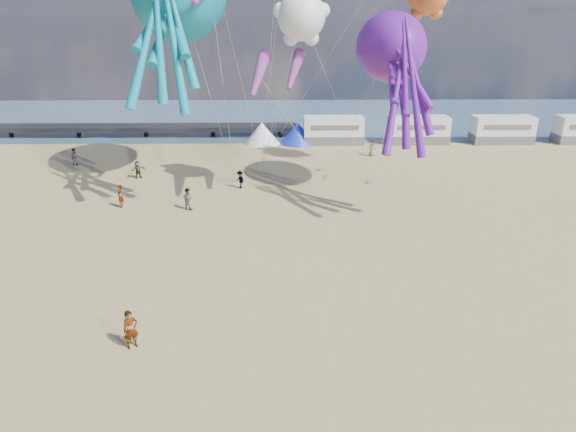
{
  "coord_description": "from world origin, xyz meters",
  "views": [
    {
      "loc": [
        0.15,
        -16.68,
        13.96
      ],
      "look_at": [
        0.46,
        6.0,
        4.84
      ],
      "focal_mm": 32.0,
      "sensor_mm": 36.0,
      "label": 1
    }
  ],
  "objects_px": {
    "motorhome_2": "(502,130)",
    "tent_blue": "(298,133)",
    "motorhome_1": "(418,130)",
    "sandbag_d": "(322,169)",
    "beachgoer_2": "(240,180)",
    "kite_octopus_purple": "(391,47)",
    "sandbag_e": "(262,164)",
    "motorhome_0": "(333,130)",
    "beachgoer_4": "(138,170)",
    "standing_person": "(131,329)",
    "sandbag_c": "(370,182)",
    "beachgoer_5": "(120,196)",
    "windsock_mid": "(259,75)",
    "beachgoer_7": "(188,199)",
    "sandbag_a": "(236,181)",
    "windsock_right": "(294,71)",
    "kite_panda": "(301,16)",
    "beachgoer_1": "(74,157)",
    "sandbag_b": "(328,177)",
    "tent_white": "(262,133)",
    "beachgoer_6": "(372,148)"
  },
  "relations": [
    {
      "from": "sandbag_a",
      "to": "sandbag_c",
      "type": "height_order",
      "value": "same"
    },
    {
      "from": "standing_person",
      "to": "beachgoer_6",
      "type": "bearing_deg",
      "value": 30.08
    },
    {
      "from": "motorhome_2",
      "to": "tent_blue",
      "type": "xyz_separation_m",
      "value": [
        -23.0,
        0.0,
        -0.3
      ]
    },
    {
      "from": "sandbag_e",
      "to": "windsock_mid",
      "type": "distance_m",
      "value": 14.45
    },
    {
      "from": "sandbag_e",
      "to": "motorhome_0",
      "type": "bearing_deg",
      "value": 48.39
    },
    {
      "from": "motorhome_0",
      "to": "beachgoer_2",
      "type": "relative_size",
      "value": 4.39
    },
    {
      "from": "tent_blue",
      "to": "standing_person",
      "type": "distance_m",
      "value": 38.49
    },
    {
      "from": "beachgoer_6",
      "to": "sandbag_a",
      "type": "distance_m",
      "value": 15.75
    },
    {
      "from": "motorhome_1",
      "to": "beachgoer_4",
      "type": "height_order",
      "value": "motorhome_1"
    },
    {
      "from": "beachgoer_1",
      "to": "beachgoer_5",
      "type": "relative_size",
      "value": 0.93
    },
    {
      "from": "sandbag_a",
      "to": "sandbag_b",
      "type": "bearing_deg",
      "value": 6.74
    },
    {
      "from": "motorhome_0",
      "to": "tent_white",
      "type": "bearing_deg",
      "value": 180.0
    },
    {
      "from": "sandbag_e",
      "to": "windsock_mid",
      "type": "relative_size",
      "value": 0.09
    },
    {
      "from": "tent_white",
      "to": "beachgoer_1",
      "type": "distance_m",
      "value": 19.69
    },
    {
      "from": "motorhome_2",
      "to": "windsock_right",
      "type": "distance_m",
      "value": 31.23
    },
    {
      "from": "motorhome_1",
      "to": "motorhome_2",
      "type": "distance_m",
      "value": 9.5
    },
    {
      "from": "beachgoer_5",
      "to": "sandbag_e",
      "type": "relative_size",
      "value": 3.55
    },
    {
      "from": "motorhome_2",
      "to": "sandbag_c",
      "type": "relative_size",
      "value": 13.2
    },
    {
      "from": "motorhome_1",
      "to": "tent_blue",
      "type": "height_order",
      "value": "motorhome_1"
    },
    {
      "from": "beachgoer_5",
      "to": "beachgoer_6",
      "type": "distance_m",
      "value": 25.95
    },
    {
      "from": "motorhome_1",
      "to": "sandbag_a",
      "type": "height_order",
      "value": "motorhome_1"
    },
    {
      "from": "motorhome_0",
      "to": "sandbag_b",
      "type": "distance_m",
      "value": 13.07
    },
    {
      "from": "tent_white",
      "to": "sandbag_c",
      "type": "distance_m",
      "value": 17.49
    },
    {
      "from": "windsock_mid",
      "to": "kite_panda",
      "type": "bearing_deg",
      "value": 41.5
    },
    {
      "from": "windsock_mid",
      "to": "windsock_right",
      "type": "relative_size",
      "value": 1.21
    },
    {
      "from": "beachgoer_5",
      "to": "motorhome_0",
      "type": "bearing_deg",
      "value": 126.57
    },
    {
      "from": "beachgoer_4",
      "to": "motorhome_0",
      "type": "bearing_deg",
      "value": -2.42
    },
    {
      "from": "beachgoer_6",
      "to": "sandbag_c",
      "type": "bearing_deg",
      "value": -87.42
    },
    {
      "from": "tent_white",
      "to": "sandbag_a",
      "type": "bearing_deg",
      "value": -97.66
    },
    {
      "from": "motorhome_1",
      "to": "sandbag_d",
      "type": "height_order",
      "value": "motorhome_1"
    },
    {
      "from": "windsock_mid",
      "to": "motorhome_0",
      "type": "bearing_deg",
      "value": 77.9
    },
    {
      "from": "beachgoer_7",
      "to": "sandbag_a",
      "type": "relative_size",
      "value": 3.35
    },
    {
      "from": "beachgoer_2",
      "to": "kite_octopus_purple",
      "type": "height_order",
      "value": "kite_octopus_purple"
    },
    {
      "from": "sandbag_a",
      "to": "standing_person",
      "type": "bearing_deg",
      "value": -96.39
    },
    {
      "from": "motorhome_1",
      "to": "windsock_right",
      "type": "height_order",
      "value": "windsock_right"
    },
    {
      "from": "kite_panda",
      "to": "windsock_mid",
      "type": "xyz_separation_m",
      "value": [
        -3.04,
        -1.96,
        -3.82
      ]
    },
    {
      "from": "beachgoer_2",
      "to": "sandbag_a",
      "type": "bearing_deg",
      "value": 158.59
    },
    {
      "from": "sandbag_b",
      "to": "windsock_right",
      "type": "bearing_deg",
      "value": -120.18
    },
    {
      "from": "tent_blue",
      "to": "beachgoer_4",
      "type": "bearing_deg",
      "value": -139.09
    },
    {
      "from": "sandbag_d",
      "to": "tent_blue",
      "type": "bearing_deg",
      "value": 100.36
    },
    {
      "from": "beachgoer_5",
      "to": "windsock_mid",
      "type": "relative_size",
      "value": 0.33
    },
    {
      "from": "tent_white",
      "to": "beachgoer_5",
      "type": "distance_m",
      "value": 22.38
    },
    {
      "from": "tent_blue",
      "to": "beachgoer_2",
      "type": "relative_size",
      "value": 2.66
    },
    {
      "from": "sandbag_e",
      "to": "windsock_mid",
      "type": "bearing_deg",
      "value": -88.15
    },
    {
      "from": "kite_octopus_purple",
      "to": "kite_panda",
      "type": "distance_m",
      "value": 7.05
    },
    {
      "from": "beachgoer_6",
      "to": "beachgoer_7",
      "type": "bearing_deg",
      "value": -124.8
    },
    {
      "from": "beachgoer_4",
      "to": "sandbag_d",
      "type": "bearing_deg",
      "value": -29.43
    },
    {
      "from": "sandbag_b",
      "to": "motorhome_1",
      "type": "bearing_deg",
      "value": 48.96
    },
    {
      "from": "sandbag_b",
      "to": "sandbag_d",
      "type": "xyz_separation_m",
      "value": [
        -0.36,
        2.31,
        0.0
      ]
    },
    {
      "from": "tent_blue",
      "to": "sandbag_b",
      "type": "xyz_separation_m",
      "value": [
        2.29,
        -12.88,
        -1.09
      ]
    }
  ]
}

